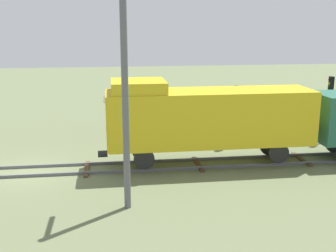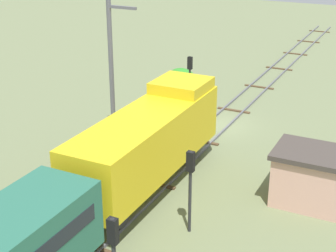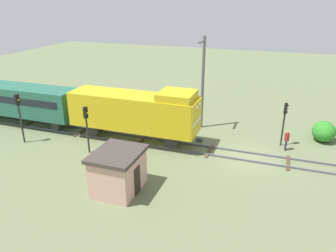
{
  "view_description": "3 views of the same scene",
  "coord_description": "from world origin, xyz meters",
  "px_view_note": "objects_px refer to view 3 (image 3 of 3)",
  "views": [
    {
      "loc": [
        21.69,
        4.47,
        7.65
      ],
      "look_at": [
        -1.43,
        7.62,
        1.92
      ],
      "focal_mm": 45.0,
      "sensor_mm": 36.0,
      "label": 1
    },
    {
      "loc": [
        -11.18,
        29.87,
        12.92
      ],
      "look_at": [
        0.06,
        7.37,
        2.63
      ],
      "focal_mm": 55.0,
      "sensor_mm": 36.0,
      "label": 2
    },
    {
      "loc": [
        -23.73,
        -1.83,
        11.86
      ],
      "look_at": [
        0.75,
        6.89,
        1.44
      ],
      "focal_mm": 35.0,
      "sensor_mm": 36.0,
      "label": 3
    }
  ],
  "objects_px": {
    "traffic_signal_mid": "(86,121)",
    "relay_hut": "(118,171)",
    "locomotive": "(136,111)",
    "traffic_signal_far": "(19,110)",
    "worker_near_track": "(287,139)",
    "traffic_signal_near": "(285,116)",
    "passenger_car_leading": "(11,98)",
    "catenary_mast": "(203,81)"
  },
  "relations": [
    {
      "from": "traffic_signal_mid",
      "to": "worker_near_track",
      "type": "relative_size",
      "value": 2.28
    },
    {
      "from": "locomotive",
      "to": "traffic_signal_far",
      "type": "relative_size",
      "value": 2.69
    },
    {
      "from": "worker_near_track",
      "to": "catenary_mast",
      "type": "distance_m",
      "value": 8.93
    },
    {
      "from": "traffic_signal_mid",
      "to": "worker_near_track",
      "type": "distance_m",
      "value": 16.13
    },
    {
      "from": "worker_near_track",
      "to": "relay_hut",
      "type": "distance_m",
      "value": 14.15
    },
    {
      "from": "traffic_signal_near",
      "to": "relay_hut",
      "type": "xyz_separation_m",
      "value": [
        -10.7,
        9.73,
        -1.23
      ]
    },
    {
      "from": "traffic_signal_mid",
      "to": "worker_near_track",
      "type": "xyz_separation_m",
      "value": [
        5.8,
        -14.95,
        -1.71
      ]
    },
    {
      "from": "traffic_signal_mid",
      "to": "relay_hut",
      "type": "height_order",
      "value": "traffic_signal_mid"
    },
    {
      "from": "locomotive",
      "to": "worker_near_track",
      "type": "xyz_separation_m",
      "value": [
        2.4,
        -12.31,
        -1.78
      ]
    },
    {
      "from": "worker_near_track",
      "to": "relay_hut",
      "type": "height_order",
      "value": "relay_hut"
    },
    {
      "from": "traffic_signal_near",
      "to": "traffic_signal_far",
      "type": "distance_m",
      "value": 22.01
    },
    {
      "from": "locomotive",
      "to": "traffic_signal_mid",
      "type": "height_order",
      "value": "locomotive"
    },
    {
      "from": "traffic_signal_far",
      "to": "relay_hut",
      "type": "xyz_separation_m",
      "value": [
        -3.9,
        -11.2,
        -1.6
      ]
    },
    {
      "from": "passenger_car_leading",
      "to": "traffic_signal_near",
      "type": "xyz_separation_m",
      "value": [
        3.2,
        -25.26,
        0.09
      ]
    },
    {
      "from": "relay_hut",
      "to": "traffic_signal_near",
      "type": "bearing_deg",
      "value": -42.28
    },
    {
      "from": "locomotive",
      "to": "traffic_signal_near",
      "type": "distance_m",
      "value": 12.35
    },
    {
      "from": "traffic_signal_mid",
      "to": "traffic_signal_far",
      "type": "height_order",
      "value": "traffic_signal_far"
    },
    {
      "from": "traffic_signal_mid",
      "to": "catenary_mast",
      "type": "relative_size",
      "value": 0.45
    },
    {
      "from": "traffic_signal_far",
      "to": "worker_near_track",
      "type": "relative_size",
      "value": 2.53
    },
    {
      "from": "traffic_signal_far",
      "to": "relay_hut",
      "type": "bearing_deg",
      "value": -109.2
    },
    {
      "from": "traffic_signal_near",
      "to": "catenary_mast",
      "type": "relative_size",
      "value": 0.44
    },
    {
      "from": "traffic_signal_near",
      "to": "traffic_signal_mid",
      "type": "bearing_deg",
      "value": 114.36
    },
    {
      "from": "locomotive",
      "to": "passenger_car_leading",
      "type": "bearing_deg",
      "value": 90.0
    },
    {
      "from": "locomotive",
      "to": "traffic_signal_mid",
      "type": "bearing_deg",
      "value": 142.09
    },
    {
      "from": "passenger_car_leading",
      "to": "worker_near_track",
      "type": "distance_m",
      "value": 25.8
    },
    {
      "from": "traffic_signal_near",
      "to": "catenary_mast",
      "type": "height_order",
      "value": "catenary_mast"
    },
    {
      "from": "passenger_car_leading",
      "to": "traffic_signal_near",
      "type": "bearing_deg",
      "value": -82.78
    },
    {
      "from": "traffic_signal_far",
      "to": "worker_near_track",
      "type": "distance_m",
      "value": 22.23
    },
    {
      "from": "traffic_signal_mid",
      "to": "locomotive",
      "type": "bearing_deg",
      "value": -37.91
    },
    {
      "from": "traffic_signal_near",
      "to": "traffic_signal_mid",
      "type": "distance_m",
      "value": 16.0
    },
    {
      "from": "locomotive",
      "to": "traffic_signal_far",
      "type": "distance_m",
      "value": 9.7
    },
    {
      "from": "locomotive",
      "to": "passenger_car_leading",
      "type": "height_order",
      "value": "locomotive"
    },
    {
      "from": "worker_near_track",
      "to": "traffic_signal_far",
      "type": "bearing_deg",
      "value": 20.88
    },
    {
      "from": "passenger_car_leading",
      "to": "relay_hut",
      "type": "bearing_deg",
      "value": -115.77
    },
    {
      "from": "locomotive",
      "to": "relay_hut",
      "type": "bearing_deg",
      "value": -163.67
    },
    {
      "from": "traffic_signal_far",
      "to": "relay_hut",
      "type": "relative_size",
      "value": 1.23
    },
    {
      "from": "relay_hut",
      "to": "traffic_signal_mid",
      "type": "bearing_deg",
      "value": 49.76
    },
    {
      "from": "locomotive",
      "to": "relay_hut",
      "type": "relative_size",
      "value": 3.31
    },
    {
      "from": "traffic_signal_near",
      "to": "catenary_mast",
      "type": "distance_m",
      "value": 7.85
    },
    {
      "from": "passenger_car_leading",
      "to": "traffic_signal_far",
      "type": "bearing_deg",
      "value": -129.71
    },
    {
      "from": "catenary_mast",
      "to": "relay_hut",
      "type": "relative_size",
      "value": 2.45
    },
    {
      "from": "passenger_car_leading",
      "to": "traffic_signal_mid",
      "type": "bearing_deg",
      "value": -107.65
    }
  ]
}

